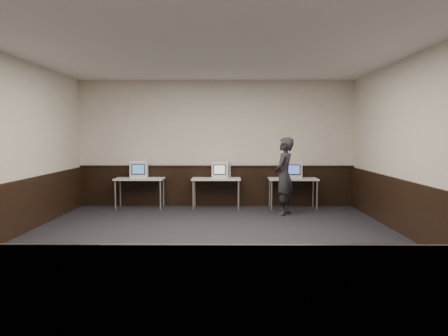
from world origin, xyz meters
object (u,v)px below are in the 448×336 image
object	(u,v)px
emac_center	(221,170)
person	(284,176)
desk_right	(293,181)
emac_right	(293,170)
desk_center	(216,181)
desk_left	(140,181)
emac_left	(139,169)

from	to	relation	value
emac_center	person	bearing A→B (deg)	-22.47
desk_right	emac_right	bearing A→B (deg)	159.38
desk_center	emac_center	xyz separation A→B (m)	(0.13, 0.04, 0.28)
desk_right	emac_right	size ratio (longest dim) A/B	2.66
desk_left	emac_center	bearing A→B (deg)	1.20
emac_center	emac_right	xyz separation A→B (m)	(1.76, -0.04, 0.00)
emac_right	person	world-z (taller)	person
desk_right	emac_center	size ratio (longest dim) A/B	2.41
desk_center	emac_right	bearing A→B (deg)	0.10
desk_left	emac_center	xyz separation A→B (m)	(2.03, 0.04, 0.28)
emac_left	emac_right	world-z (taller)	emac_left
person	desk_right	bearing A→B (deg)	-176.20
emac_center	desk_right	bearing A→B (deg)	9.42
desk_right	emac_right	xyz separation A→B (m)	(-0.01, 0.00, 0.28)
desk_right	person	xyz separation A→B (m)	(-0.34, -0.90, 0.20)
emac_left	emac_right	xyz separation A→B (m)	(3.80, -0.00, -0.01)
desk_left	person	bearing A→B (deg)	-14.56
desk_right	desk_left	bearing A→B (deg)	180.00
desk_right	person	distance (m)	0.98
desk_left	emac_left	bearing A→B (deg)	150.55
desk_right	emac_center	world-z (taller)	emac_center
desk_left	desk_center	distance (m)	1.90
desk_center	person	world-z (taller)	person
emac_left	desk_center	bearing A→B (deg)	-6.15
desk_center	emac_right	distance (m)	1.91
desk_left	person	size ratio (longest dim) A/B	0.68
desk_center	emac_right	world-z (taller)	emac_right
emac_left	emac_right	bearing A→B (deg)	-6.00
desk_left	desk_center	bearing A→B (deg)	0.00
desk_right	emac_right	distance (m)	0.28
desk_right	emac_left	world-z (taller)	emac_left
desk_left	person	distance (m)	3.59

